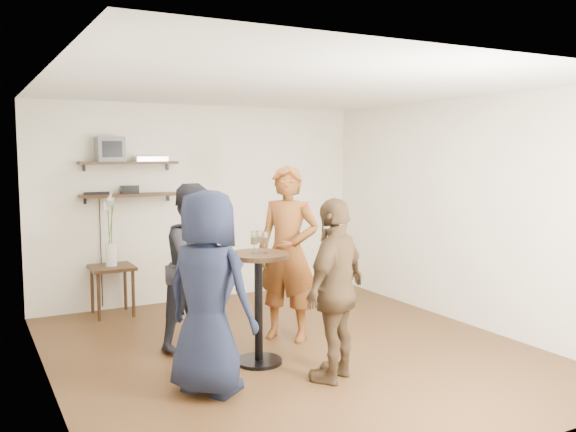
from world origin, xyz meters
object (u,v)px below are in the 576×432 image
at_px(person_dark, 197,266).
at_px(person_brown, 336,290).
at_px(crt_monitor, 110,149).
at_px(radio, 129,190).
at_px(drinks_table, 259,293).
at_px(person_navy, 208,293).
at_px(person_plaid, 288,253).
at_px(dvd_deck, 150,159).
at_px(side_table, 112,274).

relative_size(person_dark, person_brown, 1.05).
relative_size(crt_monitor, person_dark, 0.19).
relative_size(radio, drinks_table, 0.21).
height_order(person_dark, person_brown, person_dark).
bearing_deg(radio, person_brown, -73.35).
bearing_deg(crt_monitor, person_dark, -76.62).
distance_m(drinks_table, person_dark, 0.82).
bearing_deg(radio, person_navy, -92.08).
relative_size(crt_monitor, radio, 1.45).
height_order(crt_monitor, person_dark, crt_monitor).
bearing_deg(person_plaid, crt_monitor, 172.45).
bearing_deg(dvd_deck, radio, 180.00).
distance_m(person_plaid, person_navy, 1.60).
relative_size(side_table, person_dark, 0.36).
xyz_separation_m(dvd_deck, person_dark, (-0.07, -1.84, -1.06)).
bearing_deg(person_dark, dvd_deck, 62.20).
height_order(radio, person_plaid, person_plaid).
distance_m(side_table, person_navy, 2.85).
relative_size(crt_monitor, drinks_table, 0.30).
xyz_separation_m(crt_monitor, person_navy, (0.12, -3.00, -1.18)).
bearing_deg(dvd_deck, side_table, -162.53).
relative_size(dvd_deck, person_navy, 0.24).
xyz_separation_m(crt_monitor, person_plaid, (1.38, -2.03, -1.10)).
relative_size(person_plaid, person_navy, 1.10).
height_order(radio, drinks_table, radio).
xyz_separation_m(crt_monitor, radio, (0.23, 0.00, -0.50)).
distance_m(crt_monitor, radio, 0.55).
xyz_separation_m(dvd_deck, drinks_table, (0.28, -2.56, -1.22)).
xyz_separation_m(person_plaid, person_dark, (-0.94, 0.19, -0.09)).
distance_m(radio, person_dark, 1.97).
bearing_deg(crt_monitor, dvd_deck, 0.00).
distance_m(person_plaid, person_dark, 0.97).
distance_m(radio, person_plaid, 2.40).
bearing_deg(person_dark, drinks_table, -90.00).
distance_m(drinks_table, person_plaid, 0.84).
distance_m(person_dark, person_navy, 1.21).
height_order(radio, person_dark, person_dark).
height_order(side_table, person_brown, person_brown).
bearing_deg(dvd_deck, crt_monitor, 180.00).
bearing_deg(radio, person_plaid, -60.37).
height_order(dvd_deck, person_navy, dvd_deck).
xyz_separation_m(radio, person_brown, (0.97, -3.24, -0.72)).
relative_size(drinks_table, person_navy, 0.62).
bearing_deg(person_navy, dvd_deck, -40.93).
relative_size(radio, person_plaid, 0.12).
xyz_separation_m(person_dark, person_brown, (0.76, -1.40, -0.04)).
distance_m(radio, side_table, 1.06).
bearing_deg(person_brown, drinks_table, -90.00).
height_order(dvd_deck, drinks_table, dvd_deck).
distance_m(dvd_deck, drinks_table, 2.85).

